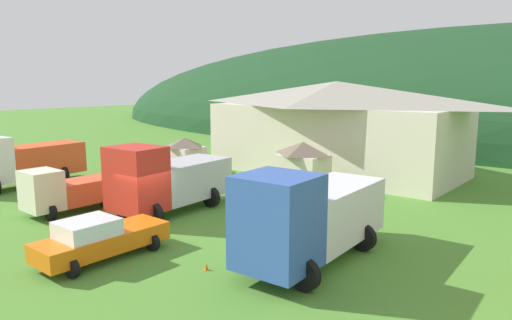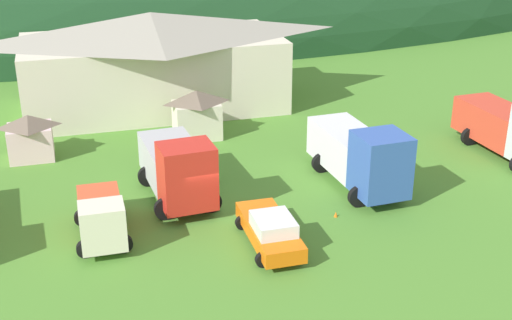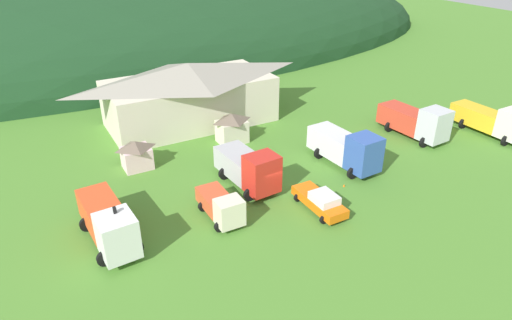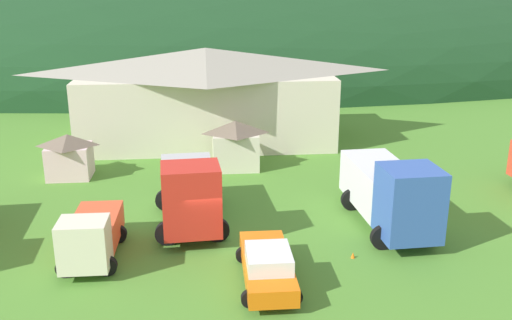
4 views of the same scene
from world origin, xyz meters
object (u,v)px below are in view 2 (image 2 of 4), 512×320
Objects in this scene: light_truck_cream at (101,217)px; box_truck_blue at (360,155)px; depot_building at (153,59)px; play_shed_cream at (197,113)px; crane_truck_red at (178,167)px; service_pickup_orange at (270,230)px; play_shed_pink at (30,136)px; traffic_cone_near_pickup at (336,217)px.

light_truck_cream is 0.66× the size of box_truck_blue.
depot_building is 2.49× the size of box_truck_blue.
light_truck_cream is 13.72m from box_truck_blue.
box_truck_blue reaches higher than light_truck_cream.
play_shed_cream is 11.82m from box_truck_blue.
crane_truck_red is 6.67m from service_pickup_orange.
box_truck_blue reaches higher than play_shed_pink.
light_truck_cream is 7.63m from service_pickup_orange.
play_shed_cream is 13.40m from traffic_cone_near_pickup.
crane_truck_red is 9.53m from box_truck_blue.
crane_truck_red is (-1.03, -15.41, -1.70)m from depot_building.
service_pickup_orange is at bearing -154.98° from traffic_cone_near_pickup.
light_truck_cream is at bearing -110.07° from service_pickup_orange.
play_shed_cream is 0.61× the size of service_pickup_orange.
play_shed_pink is 0.54× the size of light_truck_cream.
light_truck_cream is 0.72× the size of crane_truck_red.
crane_truck_red is 1.36× the size of service_pickup_orange.
crane_truck_red is at bearing 128.48° from light_truck_cream.
crane_truck_red is (7.30, -7.87, 0.42)m from play_shed_pink.
service_pickup_orange reaches higher than traffic_cone_near_pickup.
traffic_cone_near_pickup is (3.91, 1.82, -0.83)m from service_pickup_orange.
depot_building is 3.74× the size of service_pickup_orange.
play_shed_pink reaches higher than traffic_cone_near_pickup.
box_truck_blue is at bearing 49.50° from traffic_cone_near_pickup.
play_shed_pink is 0.39× the size of crane_truck_red.
play_shed_pink is 0.53× the size of service_pickup_orange.
play_shed_pink is (-10.01, -0.72, -0.21)m from play_shed_cream.
play_shed_cream reaches higher than play_shed_pink.
crane_truck_red reaches higher than service_pickup_orange.
play_shed_pink is at bearing -121.07° from box_truck_blue.
crane_truck_red is (4.07, 3.18, 0.63)m from light_truck_cream.
play_shed_cream is 5.89× the size of traffic_cone_near_pickup.
traffic_cone_near_pickup is at bearing -43.41° from box_truck_blue.
play_shed_pink is 11.52m from light_truck_cream.
depot_building is 11.43m from play_shed_pink.
service_pickup_orange is (0.37, -14.43, -0.76)m from play_shed_cream.
depot_building is 15.54m from crane_truck_red.
service_pickup_orange is at bearing -56.40° from box_truck_blue.
traffic_cone_near_pickup is at bearing -71.24° from play_shed_cream.
depot_building is at bearing 103.81° from play_shed_cream.
box_truck_blue is (9.47, -1.10, 0.06)m from crane_truck_red.
depot_building reaches higher than play_shed_cream.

